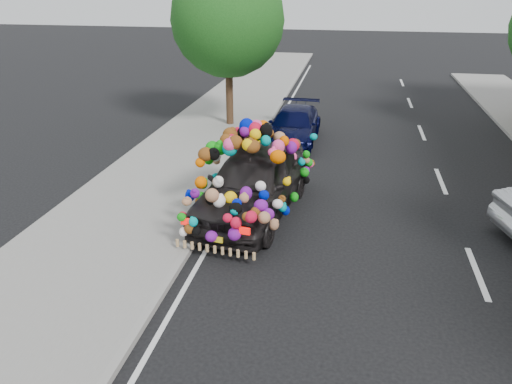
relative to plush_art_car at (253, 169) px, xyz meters
The scene contains 7 objects.
ground 2.62m from the plush_art_car, 54.35° to the right, with size 100.00×100.00×0.00m, color black.
sidewalk 3.67m from the plush_art_car, 147.08° to the right, with size 4.00×60.00×0.12m, color gray.
kerb 2.41m from the plush_art_car, 117.43° to the right, with size 0.15×60.00×0.13m, color gray.
lane_markings 5.44m from the plush_art_car, 20.96° to the right, with size 6.00×50.00×0.01m, color silver, non-canonical shape.
tree_near_sidewalk 8.47m from the plush_art_car, 107.78° to the left, with size 4.20×4.20×6.13m.
plush_art_car is the anchor object (origin of this frame).
navy_sedan 6.06m from the plush_art_car, 87.37° to the left, with size 1.67×4.10×1.19m, color black.
Camera 1 is at (0.85, -9.23, 5.46)m, focal length 35.00 mm.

